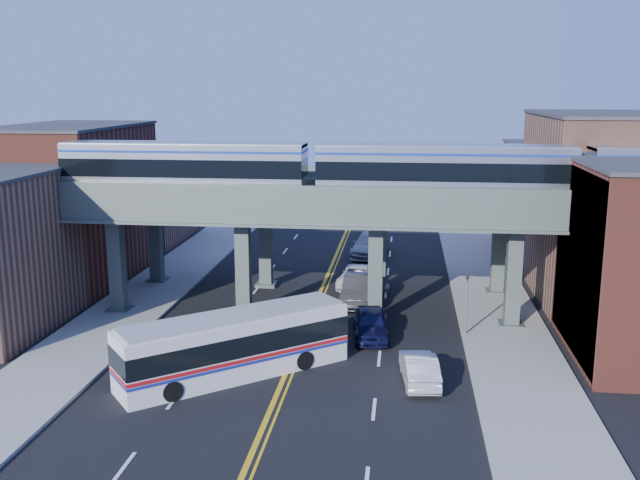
% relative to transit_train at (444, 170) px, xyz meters
% --- Properties ---
extents(ground, '(120.00, 120.00, 0.00)m').
position_rel_transit_train_xyz_m(ground, '(-7.78, -8.00, -9.17)').
color(ground, black).
rests_on(ground, ground).
extents(sidewalk_west, '(5.00, 70.00, 0.16)m').
position_rel_transit_train_xyz_m(sidewalk_west, '(-19.28, 2.00, -9.09)').
color(sidewalk_west, gray).
rests_on(sidewalk_west, ground).
extents(sidewalk_east, '(5.00, 70.00, 0.16)m').
position_rel_transit_train_xyz_m(sidewalk_east, '(3.72, 2.00, -9.09)').
color(sidewalk_east, gray).
rests_on(sidewalk_east, ground).
extents(building_west_b, '(8.00, 14.00, 11.00)m').
position_rel_transit_train_xyz_m(building_west_b, '(-26.28, 8.00, -3.67)').
color(building_west_b, brown).
rests_on(building_west_b, ground).
extents(building_west_c, '(8.00, 10.00, 8.00)m').
position_rel_transit_train_xyz_m(building_west_c, '(-26.28, 21.00, -5.17)').
color(building_west_c, '#895B47').
rests_on(building_west_c, ground).
extents(building_east_b, '(8.00, 14.00, 12.00)m').
position_rel_transit_train_xyz_m(building_east_b, '(10.72, 8.00, -3.17)').
color(building_east_b, '#895B47').
rests_on(building_east_b, ground).
extents(building_east_c, '(8.00, 10.00, 9.00)m').
position_rel_transit_train_xyz_m(building_east_c, '(10.72, 21.00, -4.67)').
color(building_east_c, brown).
rests_on(building_east_c, ground).
extents(mural_panel, '(0.10, 9.50, 9.50)m').
position_rel_transit_train_xyz_m(mural_panel, '(6.77, -4.00, -4.42)').
color(mural_panel, teal).
rests_on(mural_panel, ground).
extents(elevated_viaduct_near, '(52.00, 3.60, 7.40)m').
position_rel_transit_train_xyz_m(elevated_viaduct_near, '(-7.78, 0.00, -2.70)').
color(elevated_viaduct_near, '#424D48').
rests_on(elevated_viaduct_near, ground).
extents(elevated_viaduct_far, '(52.00, 3.60, 7.40)m').
position_rel_transit_train_xyz_m(elevated_viaduct_far, '(-7.78, 7.00, -2.70)').
color(elevated_viaduct_far, '#424D48').
rests_on(elevated_viaduct_far, ground).
extents(transit_train, '(44.80, 2.81, 3.27)m').
position_rel_transit_train_xyz_m(transit_train, '(0.00, 0.00, 0.00)').
color(transit_train, black).
rests_on(transit_train, elevated_viaduct_near).
extents(stop_sign, '(0.76, 0.09, 2.63)m').
position_rel_transit_train_xyz_m(stop_sign, '(-7.48, -5.00, -7.41)').
color(stop_sign, slate).
rests_on(stop_sign, ground).
extents(traffic_signal, '(0.15, 0.18, 4.10)m').
position_rel_transit_train_xyz_m(traffic_signal, '(1.42, -2.00, -6.87)').
color(traffic_signal, slate).
rests_on(traffic_signal, ground).
extents(transit_bus, '(10.56, 9.29, 2.98)m').
position_rel_transit_train_xyz_m(transit_bus, '(-10.19, -9.03, -7.64)').
color(transit_bus, silver).
rests_on(transit_bus, ground).
extents(car_lane_a, '(2.38, 4.92, 1.62)m').
position_rel_transit_train_xyz_m(car_lane_a, '(-3.88, -2.80, -8.36)').
color(car_lane_a, '#0F1037').
rests_on(car_lane_a, ground).
extents(car_lane_b, '(2.12, 5.68, 1.85)m').
position_rel_transit_train_xyz_m(car_lane_b, '(-4.98, 3.53, -8.24)').
color(car_lane_b, '#323235').
rests_on(car_lane_b, ground).
extents(car_lane_c, '(3.01, 5.52, 1.47)m').
position_rel_transit_train_xyz_m(car_lane_c, '(-5.31, 7.43, -8.44)').
color(car_lane_c, white).
rests_on(car_lane_c, ground).
extents(car_lane_d, '(3.13, 6.49, 1.82)m').
position_rel_transit_train_xyz_m(car_lane_d, '(-4.99, 17.33, -8.26)').
color(car_lane_d, '#9D9DA1').
rests_on(car_lane_d, ground).
extents(car_parked_curb, '(2.02, 4.56, 1.45)m').
position_rel_transit_train_xyz_m(car_parked_curb, '(-1.28, -8.80, -8.44)').
color(car_parked_curb, silver).
rests_on(car_parked_curb, ground).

